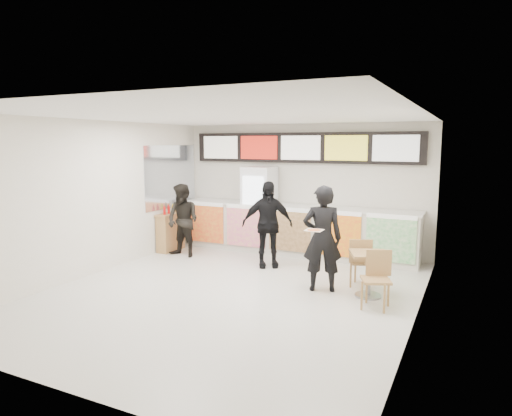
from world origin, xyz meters
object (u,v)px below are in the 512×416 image
Objects in this scene: customer_left at (183,221)px; customer_main at (322,238)px; cafe_table at (369,266)px; service_counter at (295,230)px; drinks_fridge at (259,209)px; condiment_ledge at (171,232)px; customer_mid at (267,224)px.

customer_main is at bearing -9.11° from customer_left.
service_counter is at bearing 111.25° from cafe_table.
service_counter is 2.78× the size of drinks_fridge.
customer_left reaches higher than condiment_ledge.
customer_mid is at bearing -54.45° from customer_main.
service_counter is 3.10m from cafe_table.
customer_main is 3.69m from customer_left.
customer_left is at bearing -35.63° from customer_main.
cafe_table is at bearing -35.95° from drinks_fridge.
service_counter is at bearing 18.66° from condiment_ledge.
cafe_table is (0.81, 0.03, -0.40)m from customer_main.
customer_mid reaches higher than cafe_table.
customer_main is (2.29, -2.28, -0.08)m from drinks_fridge.
customer_left is 4.47m from cafe_table.
service_counter is at bearing -0.99° from drinks_fridge.
service_counter is 3.00× the size of customer_main.
customer_mid reaches higher than condiment_ledge.
customer_main reaches higher than cafe_table.
service_counter is 1.03m from drinks_fridge.
service_counter is 1.31m from customer_mid.
customer_main is at bearing -65.93° from customer_mid.
service_counter is 2.98m from condiment_ledge.
drinks_fridge is (-0.93, 0.02, 0.43)m from service_counter.
condiment_ledge is (-2.68, 0.30, -0.44)m from customer_mid.
customer_mid is 2.73m from condiment_ledge.
customer_main is at bearing -59.11° from service_counter.
cafe_table is at bearing -14.37° from condiment_ledge.
drinks_fridge reaches higher than customer_main.
condiment_ledge is at bearing -161.34° from service_counter.
service_counter is at bearing 36.51° from customer_left.
cafe_table is (4.37, -0.92, -0.30)m from customer_left.
customer_left reaches higher than service_counter.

